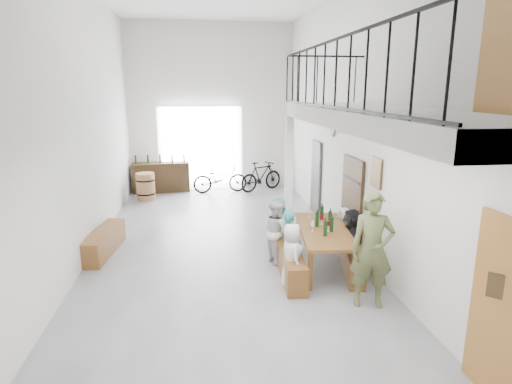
{
  "coord_description": "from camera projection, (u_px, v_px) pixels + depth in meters",
  "views": [
    {
      "loc": [
        -0.46,
        -8.65,
        3.39
      ],
      "look_at": [
        0.64,
        -0.5,
        1.39
      ],
      "focal_mm": 30.0,
      "sensor_mm": 36.0,
      "label": 1
    }
  ],
  "objects": [
    {
      "name": "floor",
      "position": [
        224.0,
        250.0,
        9.19
      ],
      "size": [
        12.0,
        12.0,
        0.0
      ],
      "primitive_type": "plane",
      "color": "slate",
      "rests_on": "ground"
    },
    {
      "name": "room_walls",
      "position": [
        220.0,
        80.0,
        8.35
      ],
      "size": [
        12.0,
        12.0,
        12.0
      ],
      "color": "silver",
      "rests_on": "ground"
    },
    {
      "name": "gateway_portal",
      "position": [
        201.0,
        148.0,
        14.53
      ],
      "size": [
        2.8,
        0.08,
        2.8
      ],
      "primitive_type": "cube",
      "color": "white",
      "rests_on": "ground"
    },
    {
      "name": "right_wall_decor",
      "position": [
        386.0,
        187.0,
        7.33
      ],
      "size": [
        0.07,
        8.28,
        5.07
      ],
      "color": "#945E24",
      "rests_on": "ground"
    },
    {
      "name": "balcony",
      "position": [
        381.0,
        121.0,
        5.74
      ],
      "size": [
        1.52,
        5.62,
        4.0
      ],
      "color": "white",
      "rests_on": "ground"
    },
    {
      "name": "tasting_table",
      "position": [
        324.0,
        233.0,
        8.14
      ],
      "size": [
        1.16,
        2.29,
        0.79
      ],
      "rotation": [
        0.0,
        0.0,
        -0.12
      ],
      "color": "brown",
      "rests_on": "ground"
    },
    {
      "name": "bench_inner",
      "position": [
        288.0,
        259.0,
        8.07
      ],
      "size": [
        0.49,
        2.24,
        0.51
      ],
      "primitive_type": "cube",
      "rotation": [
        0.0,
        0.0,
        -0.06
      ],
      "color": "brown",
      "rests_on": "ground"
    },
    {
      "name": "bench_wall",
      "position": [
        350.0,
        254.0,
        8.3
      ],
      "size": [
        0.75,
        2.21,
        0.51
      ],
      "primitive_type": "cube",
      "rotation": [
        0.0,
        0.0,
        -0.22
      ],
      "color": "brown",
      "rests_on": "ground"
    },
    {
      "name": "tableware",
      "position": [
        323.0,
        219.0,
        8.19
      ],
      "size": [
        0.51,
        1.22,
        0.35
      ],
      "color": "black",
      "rests_on": "tasting_table"
    },
    {
      "name": "side_bench",
      "position": [
        104.0,
        242.0,
        8.97
      ],
      "size": [
        0.61,
        1.8,
        0.5
      ],
      "primitive_type": "cube",
      "rotation": [
        0.0,
        0.0,
        -0.13
      ],
      "color": "brown",
      "rests_on": "ground"
    },
    {
      "name": "oak_barrel",
      "position": [
        146.0,
        187.0,
        13.22
      ],
      "size": [
        0.58,
        0.58,
        0.85
      ],
      "color": "#99663F",
      "rests_on": "ground"
    },
    {
      "name": "serving_counter",
      "position": [
        161.0,
        177.0,
        14.29
      ],
      "size": [
        1.89,
        0.63,
        0.99
      ],
      "primitive_type": "cube",
      "rotation": [
        0.0,
        0.0,
        0.06
      ],
      "color": "#3B2915",
      "rests_on": "ground"
    },
    {
      "name": "counter_bottles",
      "position": [
        160.0,
        159.0,
        14.15
      ],
      "size": [
        1.62,
        0.16,
        0.28
      ],
      "color": "black",
      "rests_on": "serving_counter"
    },
    {
      "name": "guest_left_a",
      "position": [
        291.0,
        256.0,
        7.38
      ],
      "size": [
        0.44,
        0.61,
        1.15
      ],
      "primitive_type": "imported",
      "rotation": [
        0.0,
        0.0,
        1.7
      ],
      "color": "silver",
      "rests_on": "ground"
    },
    {
      "name": "guest_left_b",
      "position": [
        289.0,
        242.0,
        7.9
      ],
      "size": [
        0.36,
        0.49,
        1.24
      ],
      "primitive_type": "imported",
      "rotation": [
        0.0,
        0.0,
        1.72
      ],
      "color": "teal",
      "rests_on": "ground"
    },
    {
      "name": "guest_left_c",
      "position": [
        277.0,
        231.0,
        8.46
      ],
      "size": [
        0.63,
        0.72,
        1.27
      ],
      "primitive_type": "imported",
      "rotation": [
        0.0,
        0.0,
        1.85
      ],
      "color": "silver",
      "rests_on": "ground"
    },
    {
      "name": "guest_left_d",
      "position": [
        279.0,
        227.0,
        8.87
      ],
      "size": [
        0.45,
        0.78,
        1.19
      ],
      "primitive_type": "imported",
      "rotation": [
        0.0,
        0.0,
        1.58
      ],
      "color": "teal",
      "rests_on": "ground"
    },
    {
      "name": "guest_right_a",
      "position": [
        364.0,
        249.0,
        7.75
      ],
      "size": [
        0.32,
        0.67,
        1.12
      ],
      "primitive_type": "imported",
      "rotation": [
        0.0,
        0.0,
        -1.49
      ],
      "color": "#BC3420",
      "rests_on": "ground"
    },
    {
      "name": "guest_right_b",
      "position": [
        350.0,
        238.0,
        8.25
      ],
      "size": [
        0.5,
        1.11,
        1.16
      ],
      "primitive_type": "imported",
      "rotation": [
        0.0,
        0.0,
        -1.72
      ],
      "color": "black",
      "rests_on": "ground"
    },
    {
      "name": "guest_right_c",
      "position": [
        343.0,
        231.0,
        8.87
      ],
      "size": [
        0.37,
        0.53,
        1.02
      ],
      "primitive_type": "imported",
      "rotation": [
        0.0,
        0.0,
        -1.47
      ],
      "color": "silver",
      "rests_on": "ground"
    },
    {
      "name": "host_standing",
      "position": [
        372.0,
        250.0,
        6.67
      ],
      "size": [
        0.76,
        0.58,
        1.86
      ],
      "primitive_type": "imported",
      "rotation": [
        0.0,
        0.0,
        -0.21
      ],
      "color": "#545B33",
      "rests_on": "ground"
    },
    {
      "name": "potted_plant",
      "position": [
        325.0,
        226.0,
        10.09
      ],
      "size": [
        0.44,
        0.39,
        0.43
      ],
      "primitive_type": "imported",
      "rotation": [
        0.0,
        0.0,
        0.17
      ],
      "color": "#1A541E",
      "rests_on": "ground"
    },
    {
      "name": "bicycle_near",
      "position": [
        220.0,
        179.0,
        14.2
      ],
      "size": [
        1.84,
        0.8,
        0.94
      ],
      "primitive_type": "imported",
      "rotation": [
        0.0,
        0.0,
        1.67
      ],
      "color": "black",
      "rests_on": "ground"
    },
    {
      "name": "bicycle_far",
      "position": [
        261.0,
        176.0,
        14.42
      ],
      "size": [
        1.68,
        1.22,
        1.0
      ],
      "primitive_type": "imported",
      "rotation": [
        0.0,
        0.0,
        2.08
      ],
      "color": "black",
      "rests_on": "ground"
    }
  ]
}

